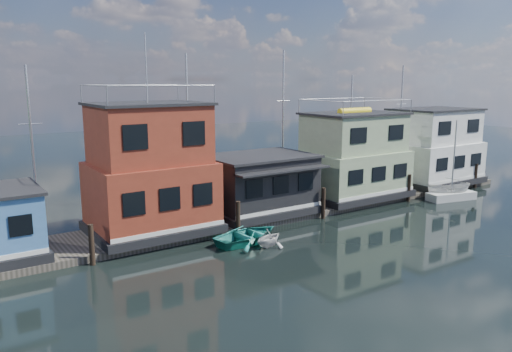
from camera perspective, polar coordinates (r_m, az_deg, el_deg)
ground at (r=27.26m, az=15.83°, el=-10.05°), size 160.00×160.00×0.00m
dock at (r=35.69m, az=1.05°, el=-4.28°), size 48.00×5.00×0.40m
houseboat_red at (r=30.87m, az=-11.99°, el=0.50°), size 7.40×5.90×11.86m
houseboat_dark at (r=34.88m, az=0.41°, el=-0.90°), size 7.40×6.10×4.06m
houseboat_green at (r=40.36m, az=11.03°, el=2.16°), size 8.40×5.90×7.03m
houseboat_white at (r=47.88m, az=19.59°, el=3.07°), size 8.40×5.90×6.66m
pilings at (r=33.08m, az=3.36°, el=-3.92°), size 42.28×0.28×2.20m
background_masts at (r=42.27m, az=1.73°, el=5.48°), size 36.40×0.16×12.00m
motorboat at (r=43.49m, az=21.14°, el=-1.61°), size 3.67×2.92×1.35m
dinghy_white at (r=29.25m, az=1.45°, el=-7.04°), size 2.51×2.33×1.09m
dinghy_teal at (r=29.98m, az=-0.91°, el=-6.77°), size 4.80×3.74×0.91m
day_sailer at (r=43.34m, az=21.40°, el=-2.05°), size 4.28×2.21×6.45m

